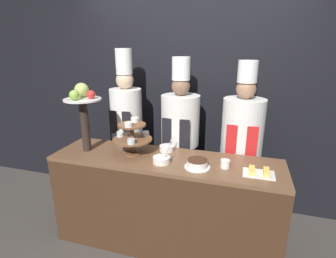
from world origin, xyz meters
TOP-DOWN VIEW (x-y plane):
  - wall_back at (0.00, 1.20)m, footprint 10.00×0.06m
  - buffet_counter at (0.00, 0.29)m, footprint 2.10×0.57m
  - tiered_stand at (-0.32, 0.30)m, footprint 0.37×0.37m
  - fruit_pedestal at (-0.80, 0.27)m, footprint 0.34×0.34m
  - cake_round at (0.32, 0.19)m, footprint 0.22×0.22m
  - cup_white at (0.54, 0.25)m, footprint 0.08×0.08m
  - cake_square_tray at (0.81, 0.21)m, footprint 0.24×0.17m
  - serving_bowl_near at (0.01, 0.19)m, footprint 0.15×0.15m
  - serving_bowl_far at (-0.04, 0.47)m, footprint 0.14×0.14m
  - chef_left at (-0.62, 0.81)m, footprint 0.35×0.35m
  - chef_center_left at (0.01, 0.81)m, footprint 0.41×0.41m
  - chef_center_right at (0.65, 0.81)m, footprint 0.41×0.41m

SIDE VIEW (x-z plane):
  - buffet_counter at x=0.00m, z-range 0.00..0.91m
  - cake_square_tray at x=0.81m, z-range 0.91..0.96m
  - serving_bowl_far at x=-0.04m, z-range 0.86..1.02m
  - serving_bowl_near at x=0.01m, z-range 0.86..1.02m
  - cake_round at x=0.32m, z-range 0.91..0.98m
  - cup_white at x=0.54m, z-range 0.91..0.98m
  - chef_center_right at x=0.65m, z-range 0.08..1.84m
  - chef_center_left at x=0.01m, z-range 0.08..1.86m
  - chef_left at x=-0.62m, z-range 0.08..1.95m
  - tiered_stand at x=-0.32m, z-range 0.93..1.26m
  - fruit_pedestal at x=-0.80m, z-range 1.03..1.68m
  - wall_back at x=0.00m, z-range 0.00..2.80m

